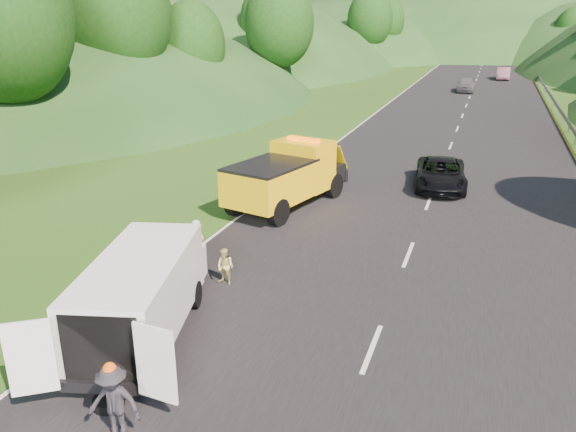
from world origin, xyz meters
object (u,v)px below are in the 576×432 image
at_px(white_van, 143,292).
at_px(spare_tire, 109,407).
at_px(tow_truck, 288,175).
at_px(child, 226,284).
at_px(suitcase, 168,246).
at_px(passing_suv, 440,188).
at_px(woman, 200,263).

height_order(white_van, spare_tire, white_van).
distance_m(tow_truck, child, 7.76).
distance_m(white_van, child, 3.53).
bearing_deg(child, spare_tire, -79.84).
height_order(white_van, child, white_van).
bearing_deg(suitcase, white_van, -65.10).
xyz_separation_m(suitcase, passing_suv, (7.79, 11.08, -0.32)).
height_order(suitcase, spare_tire, suitcase).
distance_m(woman, child, 1.82).
relative_size(child, passing_suv, 0.23).
relative_size(woman, child, 1.32).
relative_size(woman, suitcase, 2.33).
bearing_deg(spare_tire, suitcase, 112.22).
bearing_deg(tow_truck, suitcase, -93.94).
bearing_deg(suitcase, passing_suv, 54.88).
xyz_separation_m(tow_truck, white_van, (0.14, -10.87, -0.11)).
height_order(child, passing_suv, passing_suv).
height_order(woman, child, woman).
height_order(white_van, suitcase, white_van).
bearing_deg(passing_suv, woman, -125.72).
distance_m(suitcase, spare_tire, 7.83).
height_order(spare_tire, passing_suv, passing_suv).
bearing_deg(passing_suv, white_van, -115.78).
relative_size(child, suitcase, 1.76).
xyz_separation_m(tow_truck, suitcase, (-2.01, -6.23, -1.01)).
bearing_deg(spare_tire, child, 91.81).
xyz_separation_m(tow_truck, passing_suv, (5.77, 4.85, -1.33)).
relative_size(tow_truck, suitcase, 10.58).
relative_size(spare_tire, passing_suv, 0.13).
height_order(white_van, woman, white_van).
bearing_deg(tow_truck, passing_suv, 54.02).
bearing_deg(spare_tire, white_van, 107.17).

